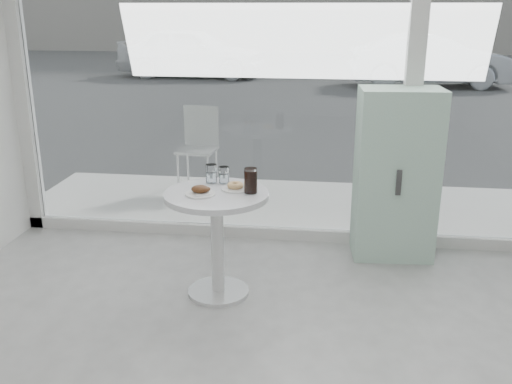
# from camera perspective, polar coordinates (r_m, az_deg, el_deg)

# --- Properties ---
(room_shell) EXTENTS (6.00, 6.00, 6.00)m
(room_shell) POSITION_cam_1_polar(r_m,az_deg,el_deg) (1.19, -4.86, 14.44)
(room_shell) COLOR silver
(room_shell) RESTS_ON ground
(storefront) EXTENTS (5.00, 0.14, 3.00)m
(storefront) POSITION_cam_1_polar(r_m,az_deg,el_deg) (4.74, 5.53, 14.77)
(storefront) COLOR silver
(storefront) RESTS_ON ground
(main_table) EXTENTS (0.72, 0.72, 0.77)m
(main_table) POSITION_cam_1_polar(r_m,az_deg,el_deg) (3.97, -3.92, -3.04)
(main_table) COLOR silver
(main_table) RESTS_ON ground
(patio_deck) EXTENTS (5.60, 1.60, 0.05)m
(patio_deck) POSITION_cam_1_polar(r_m,az_deg,el_deg) (5.87, 4.62, -1.41)
(patio_deck) COLOR silver
(patio_deck) RESTS_ON ground
(street) EXTENTS (40.00, 24.00, 0.00)m
(street) POSITION_cam_1_polar(r_m,az_deg,el_deg) (17.84, 6.80, 11.62)
(street) COLOR #3C3C3C
(street) RESTS_ON ground
(mint_cabinet) EXTENTS (0.67, 0.47, 1.38)m
(mint_cabinet) POSITION_cam_1_polar(r_m,az_deg,el_deg) (4.72, 13.81, 1.71)
(mint_cabinet) COLOR #92BBA4
(mint_cabinet) RESTS_ON ground
(patio_chair) EXTENTS (0.42, 0.42, 0.90)m
(patio_chair) POSITION_cam_1_polar(r_m,az_deg,el_deg) (6.25, -5.73, 4.92)
(patio_chair) COLOR silver
(patio_chair) RESTS_ON patio_deck
(car_white) EXTENTS (4.28, 1.90, 1.43)m
(car_white) POSITION_cam_1_polar(r_m,az_deg,el_deg) (17.07, -6.47, 13.76)
(car_white) COLOR silver
(car_white) RESTS_ON street
(car_silver) EXTENTS (4.09, 1.63, 1.32)m
(car_silver) POSITION_cam_1_polar(r_m,az_deg,el_deg) (15.49, 16.97, 12.47)
(car_silver) COLOR #A5A8AD
(car_silver) RESTS_ON street
(plate_fritter) EXTENTS (0.20, 0.20, 0.07)m
(plate_fritter) POSITION_cam_1_polar(r_m,az_deg,el_deg) (3.85, -5.54, 0.10)
(plate_fritter) COLOR silver
(plate_fritter) RESTS_ON main_table
(plate_donut) EXTENTS (0.19, 0.19, 0.05)m
(plate_donut) POSITION_cam_1_polar(r_m,az_deg,el_deg) (3.94, -2.08, 0.51)
(plate_donut) COLOR silver
(plate_donut) RESTS_ON main_table
(water_tumbler_a) EXTENTS (0.08, 0.08, 0.13)m
(water_tumbler_a) POSITION_cam_1_polar(r_m,az_deg,el_deg) (4.10, -4.49, 1.76)
(water_tumbler_a) COLOR white
(water_tumbler_a) RESTS_ON main_table
(water_tumbler_b) EXTENTS (0.07, 0.07, 0.12)m
(water_tumbler_b) POSITION_cam_1_polar(r_m,az_deg,el_deg) (4.08, -3.22, 1.63)
(water_tumbler_b) COLOR white
(water_tumbler_b) RESTS_ON main_table
(cola_glass) EXTENTS (0.09, 0.09, 0.17)m
(cola_glass) POSITION_cam_1_polar(r_m,az_deg,el_deg) (3.85, -0.53, 1.11)
(cola_glass) COLOR white
(cola_glass) RESTS_ON main_table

